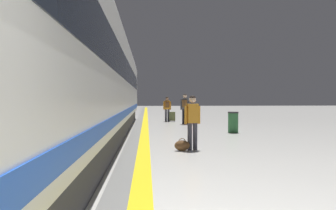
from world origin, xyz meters
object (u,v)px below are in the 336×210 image
(suitcase_mid, at_px, (172,116))
(high_speed_train, at_px, (61,59))
(duffel_bag_near, at_px, (182,145))
(passenger_far, at_px, (185,106))
(passenger_mid, at_px, (167,107))
(waste_bin, at_px, (233,122))
(suitcase_far, at_px, (191,118))
(passenger_near, at_px, (192,118))

(suitcase_mid, bearing_deg, high_speed_train, -108.23)
(duffel_bag_near, relative_size, passenger_far, 0.25)
(passenger_mid, xyz_separation_m, waste_bin, (2.45, -6.53, -0.50))
(passenger_mid, height_order, suitcase_far, passenger_mid)
(suitcase_mid, bearing_deg, duffel_bag_near, -93.37)
(high_speed_train, relative_size, passenger_near, 19.69)
(duffel_bag_near, xyz_separation_m, waste_bin, (2.77, 4.43, 0.30))
(duffel_bag_near, relative_size, passenger_mid, 0.27)
(passenger_near, height_order, duffel_bag_near, passenger_near)
(high_speed_train, bearing_deg, suitcase_far, 63.40)
(duffel_bag_near, bearing_deg, passenger_far, 82.25)
(waste_bin, bearing_deg, passenger_near, -119.82)
(duffel_bag_near, bearing_deg, suitcase_mid, 86.63)
(passenger_far, distance_m, waste_bin, 4.80)
(suitcase_mid, distance_m, passenger_far, 2.12)
(suitcase_far, bearing_deg, passenger_mid, 118.50)
(passenger_near, xyz_separation_m, passenger_mid, (-0.00, 10.81, 0.04))
(suitcase_far, bearing_deg, passenger_far, 144.42)
(duffel_bag_near, relative_size, suitcase_far, 0.68)
(duffel_bag_near, distance_m, suitcase_far, 8.84)
(suitcase_far, bearing_deg, passenger_near, -98.15)
(high_speed_train, bearing_deg, passenger_mid, 73.36)
(passenger_far, bearing_deg, suitcase_mid, 106.76)
(high_speed_train, distance_m, duffel_bag_near, 4.01)
(passenger_near, height_order, passenger_mid, passenger_mid)
(duffel_bag_near, xyz_separation_m, suitcase_far, (1.54, 8.71, 0.20))
(suitcase_mid, distance_m, waste_bin, 6.77)
(passenger_near, xyz_separation_m, suitcase_far, (1.22, 8.55, -0.57))
(passenger_mid, xyz_separation_m, passenger_far, (0.90, -2.02, 0.09))
(passenger_mid, relative_size, waste_bin, 1.77)
(suitcase_mid, relative_size, waste_bin, 0.69)
(passenger_far, bearing_deg, duffel_bag_near, -97.75)
(duffel_bag_near, bearing_deg, waste_bin, 58.01)
(passenger_near, bearing_deg, duffel_bag_near, -153.46)
(high_speed_train, height_order, passenger_far, high_speed_train)
(passenger_mid, bearing_deg, duffel_bag_near, -91.66)
(high_speed_train, xyz_separation_m, suitcase_far, (4.71, 9.41, -2.15))
(passenger_near, bearing_deg, suitcase_far, 81.85)
(passenger_near, height_order, waste_bin, passenger_near)
(passenger_mid, xyz_separation_m, suitcase_mid, (0.32, -0.11, -0.61))
(suitcase_far, bearing_deg, high_speed_train, -116.60)
(passenger_far, height_order, suitcase_far, passenger_far)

